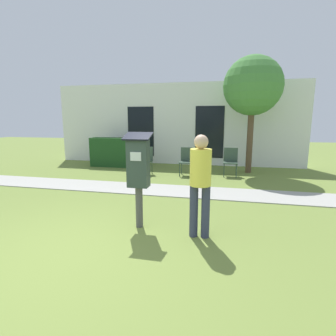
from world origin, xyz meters
name	(u,v)px	position (x,y,z in m)	size (l,w,h in m)	color
ground_plane	(64,255)	(0.00, 0.00, 0.00)	(40.00, 40.00, 0.00)	olive
sidewalk	(143,189)	(0.00, 3.46, 0.01)	(12.00, 1.10, 0.02)	#A3A099
building_facade	(175,124)	(0.00, 7.61, 1.60)	(10.00, 0.26, 3.20)	white
parking_meter	(138,168)	(0.69, 1.13, 1.02)	(0.44, 0.31, 1.59)	#4C4C4C
person_standing	(200,178)	(1.72, 0.97, 0.93)	(0.32, 0.32, 1.58)	#333851
outdoor_chair_left	(146,158)	(-0.54, 5.36, 0.53)	(0.44, 0.44, 0.90)	#334738
outdoor_chair_middle	(187,159)	(0.84, 5.45, 0.53)	(0.44, 0.44, 0.90)	#334738
outdoor_chair_right	(231,160)	(2.22, 5.65, 0.53)	(0.44, 0.44, 0.90)	#334738
hedge_row	(114,152)	(-2.15, 6.46, 0.55)	(1.77, 0.60, 1.10)	#1E471E
tree	(253,86)	(2.83, 6.33, 2.84)	(1.90, 1.90, 3.82)	brown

